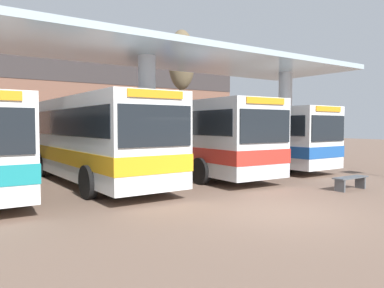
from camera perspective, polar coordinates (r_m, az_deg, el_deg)
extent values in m
plane|color=#755B4C|center=(10.11, 13.28, -10.07)|extent=(100.00, 100.00, 0.00)
cube|color=brown|center=(33.34, -21.93, 5.54)|extent=(40.00, 0.50, 7.80)
cube|color=#332D2D|center=(33.62, -22.03, 10.59)|extent=(40.00, 0.58, 1.87)
cylinder|color=silver|center=(15.74, -6.84, 4.00)|extent=(0.72, 0.72, 5.12)
cylinder|color=silver|center=(21.04, 13.99, 3.66)|extent=(0.72, 0.72, 5.12)
cube|color=#9EB2BC|center=(16.02, -6.90, 13.62)|extent=(21.87, 6.00, 0.24)
cylinder|color=black|center=(11.80, -24.03, -5.78)|extent=(0.30, 1.06, 1.05)
cube|color=white|center=(15.16, -15.22, 1.07)|extent=(2.60, 10.34, 2.92)
cube|color=black|center=(15.15, -15.25, 3.17)|extent=(2.64, 9.93, 0.93)
cube|color=orange|center=(15.19, -15.19, -1.40)|extent=(2.64, 10.38, 0.52)
cube|color=black|center=(10.43, -5.46, 2.77)|extent=(2.30, 0.08, 1.17)
cube|color=orange|center=(10.46, -5.48, 7.60)|extent=(1.75, 0.07, 0.22)
cylinder|color=black|center=(11.85, -15.52, -5.62)|extent=(0.29, 1.04, 1.04)
cylinder|color=black|center=(12.89, -4.99, -4.84)|extent=(0.29, 1.04, 1.04)
cylinder|color=black|center=(17.61, -22.15, -2.96)|extent=(0.29, 1.04, 1.04)
cylinder|color=black|center=(18.33, -14.53, -2.61)|extent=(0.29, 1.04, 1.04)
cube|color=silver|center=(17.74, -1.54, 1.38)|extent=(2.92, 11.33, 2.90)
cube|color=black|center=(17.73, -1.54, 3.16)|extent=(2.94, 10.88, 0.93)
cube|color=red|center=(17.77, -1.53, -0.72)|extent=(2.96, 11.37, 0.52)
cube|color=black|center=(13.21, 11.16, 2.68)|extent=(2.30, 0.15, 1.16)
cube|color=orange|center=(13.23, 11.20, 6.48)|extent=(1.75, 0.12, 0.22)
cylinder|color=black|center=(14.23, 1.37, -4.14)|extent=(0.32, 1.03, 1.02)
cylinder|color=black|center=(15.74, 8.95, -3.49)|extent=(0.32, 1.03, 1.02)
cylinder|color=black|center=(20.00, -9.17, -2.13)|extent=(0.32, 1.03, 1.02)
cylinder|color=black|center=(21.11, -2.93, -1.83)|extent=(0.32, 1.03, 1.02)
cube|color=white|center=(20.74, 7.51, 1.35)|extent=(2.48, 10.93, 2.77)
cube|color=black|center=(20.73, 7.52, 2.80)|extent=(2.52, 10.50, 0.89)
cube|color=#1E519E|center=(20.76, 7.50, -0.37)|extent=(2.52, 10.97, 0.50)
cube|color=black|center=(17.08, 20.05, 2.26)|extent=(2.23, 0.07, 1.11)
cube|color=orange|center=(17.09, 20.09, 5.04)|extent=(1.69, 0.06, 0.22)
cylinder|color=black|center=(17.56, 12.03, -2.94)|extent=(0.29, 0.97, 0.97)
cylinder|color=black|center=(19.39, 16.92, -2.46)|extent=(0.29, 0.97, 0.97)
cylinder|color=black|center=(22.39, 0.00, -1.62)|extent=(0.29, 0.97, 0.97)
cylinder|color=black|center=(23.85, 4.78, -1.35)|extent=(0.29, 0.97, 0.97)
cube|color=#4C5156|center=(14.12, 23.00, -4.71)|extent=(1.52, 0.44, 0.04)
cube|color=#4C5156|center=(13.65, 21.61, -5.92)|extent=(0.07, 0.37, 0.42)
cube|color=#4C5156|center=(14.67, 24.26, -5.37)|extent=(0.07, 0.37, 0.42)
cylinder|color=brown|center=(27.80, -1.58, 4.28)|extent=(0.35, 0.35, 5.84)
ellipsoid|color=brown|center=(28.20, -1.59, 12.70)|extent=(2.00, 2.00, 4.39)
cube|color=navy|center=(34.53, -1.47, 0.52)|extent=(4.64, 1.93, 1.20)
cube|color=#1E2328|center=(34.50, -1.47, 2.04)|extent=(2.56, 1.75, 0.63)
cylinder|color=black|center=(36.10, -0.33, -0.18)|extent=(0.61, 0.23, 0.60)
cylinder|color=black|center=(34.57, 1.35, -0.32)|extent=(0.61, 0.23, 0.60)
cylinder|color=black|center=(34.62, -4.29, -0.32)|extent=(0.61, 0.23, 0.60)
cylinder|color=black|center=(33.02, -2.72, -0.47)|extent=(0.61, 0.23, 0.60)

